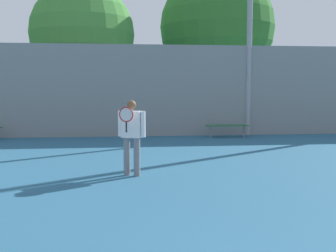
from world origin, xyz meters
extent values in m
cylinder|color=slate|center=(-1.90, 6.90, 0.41)|extent=(0.14, 0.14, 0.82)
cylinder|color=slate|center=(-1.69, 6.81, 0.41)|extent=(0.14, 0.14, 0.82)
cube|color=white|center=(-1.79, 6.86, 1.10)|extent=(0.46, 0.35, 0.56)
cylinder|color=white|center=(-2.03, 6.96, 1.11)|extent=(0.10, 0.10, 0.54)
cylinder|color=white|center=(-1.56, 6.75, 1.11)|extent=(0.10, 0.10, 0.54)
sphere|color=brown|center=(-1.79, 6.86, 1.50)|extent=(0.20, 0.20, 0.20)
cylinder|color=black|center=(-1.90, 6.60, 1.07)|extent=(0.03, 0.03, 0.22)
torus|color=red|center=(-1.90, 6.60, 1.32)|extent=(0.30, 0.15, 0.31)
cylinder|color=silver|center=(-1.90, 6.60, 1.32)|extent=(0.25, 0.11, 0.27)
cube|color=#28663D|center=(1.87, 12.99, 0.45)|extent=(1.60, 0.40, 0.04)
cylinder|color=gray|center=(1.23, 12.99, 0.21)|extent=(0.06, 0.06, 0.43)
cylinder|color=gray|center=(2.51, 12.99, 0.21)|extent=(0.06, 0.06, 0.43)
cube|color=gray|center=(0.00, 13.68, 1.75)|extent=(34.37, 0.06, 3.50)
cylinder|color=brown|center=(3.19, 20.65, 1.32)|extent=(0.44, 0.44, 2.65)
sphere|color=#2D6B28|center=(3.19, 20.65, 5.20)|extent=(6.38, 6.38, 6.38)
cylinder|color=brown|center=(-4.08, 19.10, 1.24)|extent=(0.49, 0.49, 2.47)
sphere|color=#428438|center=(-4.08, 19.10, 4.56)|extent=(5.21, 5.21, 5.21)
camera|label=1|loc=(-1.89, -1.39, 1.86)|focal=42.00mm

